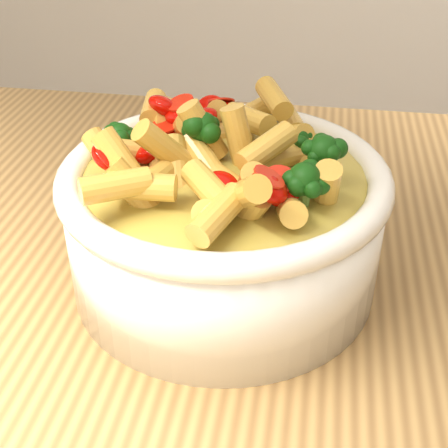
# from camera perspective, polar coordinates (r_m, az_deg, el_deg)

# --- Properties ---
(table) EXTENTS (1.20, 0.80, 0.90)m
(table) POSITION_cam_1_polar(r_m,az_deg,el_deg) (0.57, 11.05, -15.47)
(table) COLOR #B0854B
(table) RESTS_ON ground
(serving_bowl) EXTENTS (0.25, 0.25, 0.11)m
(serving_bowl) POSITION_cam_1_polar(r_m,az_deg,el_deg) (0.48, -0.00, 0.13)
(serving_bowl) COLOR white
(serving_bowl) RESTS_ON table
(pasta_salad) EXTENTS (0.20, 0.20, 0.04)m
(pasta_salad) POSITION_cam_1_polar(r_m,az_deg,el_deg) (0.45, 0.00, 7.20)
(pasta_salad) COLOR gold
(pasta_salad) RESTS_ON serving_bowl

